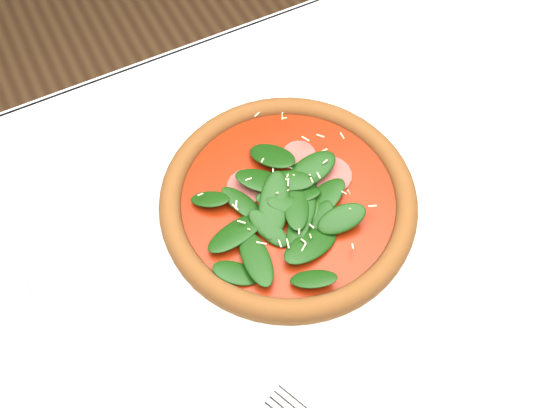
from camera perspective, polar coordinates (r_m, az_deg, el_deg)
ground at (r=1.49m, az=1.90°, el=-17.25°), size 6.00×6.00×0.00m
dining_table at (r=0.87m, az=3.12°, el=-7.03°), size 1.21×0.81×0.75m
plate at (r=0.80m, az=1.50°, el=-0.23°), size 0.39×0.39×0.02m
pizza at (r=0.78m, az=1.54°, el=0.61°), size 0.36×0.36×0.04m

